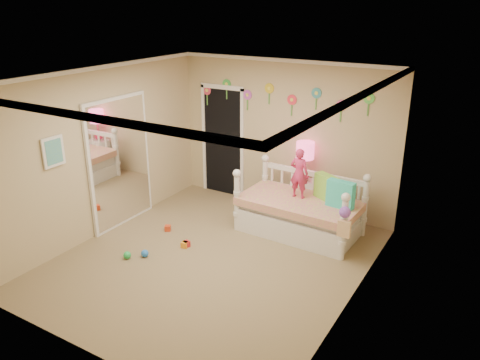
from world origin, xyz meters
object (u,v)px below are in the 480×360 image
Objects in this scene: nightstand at (303,198)px; table_lamp at (305,155)px; child at (299,173)px; daybed at (300,203)px.

nightstand is 0.97× the size of table_lamp.
nightstand is at bearing -77.00° from child.
table_lamp is at bearing -77.00° from child.
nightstand is 0.76m from table_lamp.
child is 1.21× the size of table_lamp.
daybed is 2.84× the size of table_lamp.
table_lamp is (-0.15, 0.57, 0.11)m from child.
table_lamp is at bearing 111.08° from daybed.
daybed is 2.93× the size of nightstand.
nightstand is (-0.22, 0.63, -0.19)m from daybed.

